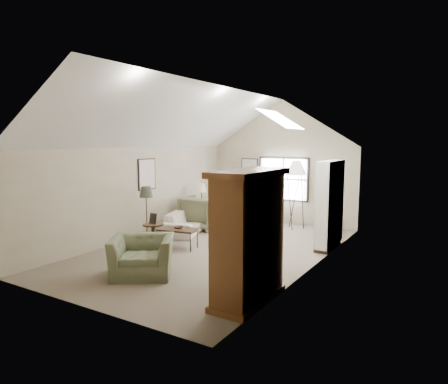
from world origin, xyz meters
The scene contains 18 objects.
room_shell centered at (0.00, 0.00, 3.21)m, with size 5.01×8.01×4.00m.
window centered at (0.10, 3.96, 1.45)m, with size 1.72×0.08×1.42m, color black.
skylight centered at (1.30, 0.90, 3.22)m, with size 0.80×1.20×0.52m, color white, non-canonical shape.
wall_art centered at (-1.88, 1.94, 1.73)m, with size 1.97×3.71×0.88m.
armoire centered at (2.18, -2.40, 1.10)m, with size 0.60×1.50×2.20m, color brown.
tv_alcove centered at (2.34, 1.60, 1.15)m, with size 0.32×1.30×2.10m, color white.
media_console centered at (2.32, 1.60, 0.30)m, with size 0.34×1.18×0.60m, color #382316.
tv_panel centered at (2.32, 1.60, 0.92)m, with size 0.05×0.90×0.55m, color black.
sofa centered at (-1.78, 1.22, 0.31)m, with size 2.15×0.84×0.63m, color beige.
armchair_near centered at (-0.25, -2.34, 0.39)m, with size 1.20×1.04×0.78m, color #636949.
armchair_far centered at (-1.69, 1.83, 0.50)m, with size 1.06×1.09×0.99m, color #636446.
coffee_table centered at (-0.87, -0.35, 0.25)m, with size 0.97×0.54×0.50m, color #361D16.
bowl centered at (-0.87, -0.35, 0.53)m, with size 0.23×0.23×0.06m, color #331D14.
side_table centered at (-1.68, -0.38, 0.27)m, with size 0.54×0.54×0.54m, color #3B2B18.
side_chair centered at (1.70, 3.70, 0.57)m, with size 0.44×0.44×1.14m, color maroon.
tripod_lamp centered at (0.81, 3.24, 1.07)m, with size 0.62×0.62×2.13m, color white, non-canonical shape.
dark_lamp centered at (-2.08, -0.18, 0.75)m, with size 0.36×0.36×1.50m, color #2B2E20, non-canonical shape.
tan_lamp centered at (-2.08, 2.42, 0.67)m, with size 0.27×0.27×1.35m, color tan, non-canonical shape.
Camera 1 is at (5.17, -8.09, 2.66)m, focal length 32.00 mm.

